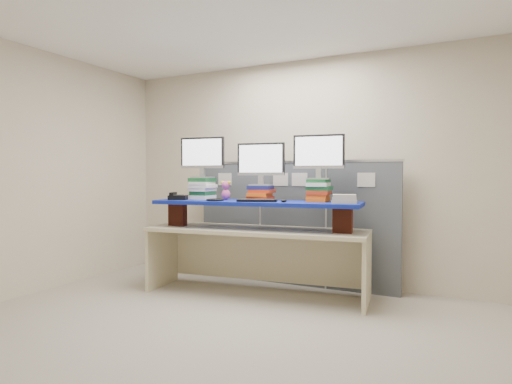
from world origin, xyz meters
The scene contains 18 objects.
room centered at (0.00, 0.00, 1.40)m, with size 5.00×4.00×2.80m.
cubicle_partition centered at (0.00, 1.78, 0.77)m, with size 2.60×0.06×1.53m.
desk centered at (-0.19, 1.16, 0.60)m, with size 2.54×1.02×0.75m.
brick_pier_left centered at (-1.15, 0.99, 0.89)m, with size 0.20×0.11×0.27m, color maroon.
brick_pier_right centered at (0.77, 1.23, 0.89)m, with size 0.20×0.11×0.27m, color maroon.
blue_board centered at (-0.19, 1.16, 1.04)m, with size 2.33×0.58×0.04m, color navy.
book_stack_left centered at (-0.93, 1.19, 1.19)m, with size 0.28×0.33×0.25m.
book_stack_center centered at (-0.19, 1.28, 1.15)m, with size 0.30×0.34×0.17m.
book_stack_right centered at (0.47, 1.36, 1.19)m, with size 0.28×0.32×0.24m.
monitor_left centered at (-0.93, 1.19, 1.59)m, with size 0.56×0.19×0.49m.
monitor_center centered at (-0.19, 1.28, 1.51)m, with size 0.56×0.19×0.49m.
monitor_right centered at (0.47, 1.36, 1.58)m, with size 0.56×0.19×0.49m.
keyboard centered at (-0.12, 1.04, 1.08)m, with size 0.45×0.28×0.03m.
mouse centered at (0.17, 1.09, 1.08)m, with size 0.06×0.10×0.03m, color black.
desk_phone centered at (-1.12, 0.96, 1.10)m, with size 0.26×0.25×0.09m.
headset centered at (-0.62, 0.97, 1.07)m, with size 0.20×0.20×0.02m, color black.
plush_toy centered at (-0.63, 1.22, 1.18)m, with size 0.13×0.10×0.22m.
binder_stack centered at (0.80, 1.20, 1.11)m, with size 0.29×0.26×0.09m.
Camera 1 is at (1.94, -3.12, 1.35)m, focal length 30.00 mm.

